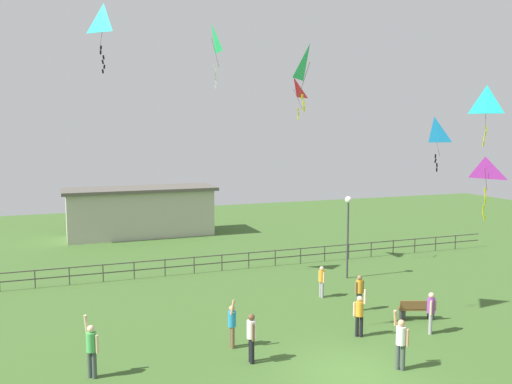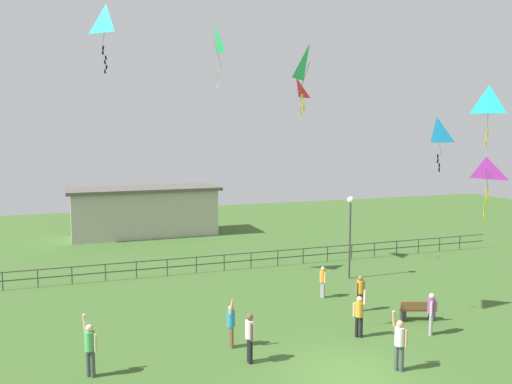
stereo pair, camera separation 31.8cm
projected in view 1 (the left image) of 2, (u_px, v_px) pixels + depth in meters
ground_plane at (351, 375)px, 17.50m from camera, size 80.00×80.00×0.00m
lamppost at (348, 219)px, 28.66m from camera, size 0.36×0.36×4.42m
park_bench at (417, 309)px, 22.56m from camera, size 1.55×0.89×0.85m
person_0 at (251, 335)px, 18.31m from camera, size 0.32×0.52×1.72m
person_1 at (431, 310)px, 20.97m from camera, size 0.34×0.41×1.64m
person_2 at (232, 323)px, 19.60m from camera, size 0.29×0.48×1.85m
person_3 at (92, 347)px, 17.17m from camera, size 0.43×0.46×2.04m
person_4 at (359, 290)px, 23.65m from camera, size 0.47×0.29×1.58m
person_5 at (322, 279)px, 25.57m from camera, size 0.28×0.45×1.50m
person_6 at (401, 340)px, 17.77m from camera, size 0.43×0.50×2.01m
person_7 at (359, 313)px, 20.65m from camera, size 0.42×0.42×1.88m
kite_0 at (310, 63)px, 20.15m from camera, size 1.05×1.11×2.47m
kite_1 at (486, 102)px, 23.29m from camera, size 1.06×1.02×2.59m
kite_2 at (294, 90)px, 29.70m from camera, size 1.09×1.02×2.25m
kite_3 at (104, 21)px, 25.76m from camera, size 1.07×1.06×3.29m
kite_4 at (212, 39)px, 28.80m from camera, size 0.64×1.18×3.45m
kite_5 at (485, 171)px, 20.64m from camera, size 0.62×1.16×2.49m
kite_6 at (434, 132)px, 26.30m from camera, size 0.98×0.86×2.62m
waterfront_railing at (219, 260)px, 30.37m from camera, size 36.06×0.06×0.95m
pavilion_building at (140, 211)px, 40.51m from camera, size 11.12×4.07×3.65m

